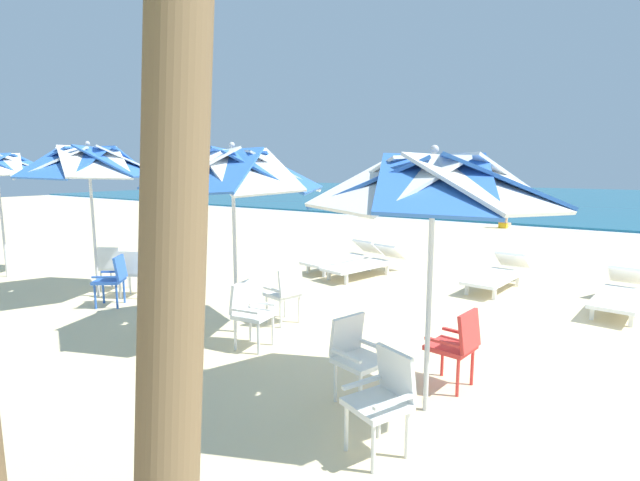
% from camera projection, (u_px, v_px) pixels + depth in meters
% --- Properties ---
extents(ground_plane, '(80.00, 80.00, 0.00)m').
position_uv_depth(ground_plane, '(526.00, 328.00, 7.01)').
color(ground_plane, beige).
extents(sea, '(80.00, 36.00, 0.10)m').
position_uv_depth(sea, '(621.00, 201.00, 32.20)').
color(sea, '#19607F').
rests_on(sea, ground).
extents(surf_foam, '(80.00, 0.70, 0.01)m').
position_uv_depth(surf_foam, '(598.00, 232.00, 17.27)').
color(surf_foam, white).
rests_on(surf_foam, ground).
extents(beach_umbrella_0, '(2.37, 2.37, 2.55)m').
position_uv_depth(beach_umbrella_0, '(433.00, 183.00, 4.30)').
color(beach_umbrella_0, silver).
rests_on(beach_umbrella_0, ground).
extents(plastic_chair_0, '(0.56, 0.54, 0.87)m').
position_uv_depth(plastic_chair_0, '(356.00, 354.00, 4.76)').
color(plastic_chair_0, white).
rests_on(plastic_chair_0, ground).
extents(plastic_chair_1, '(0.52, 0.49, 0.87)m').
position_uv_depth(plastic_chair_1, '(457.00, 343.00, 5.04)').
color(plastic_chair_1, red).
rests_on(plastic_chair_1, ground).
extents(plastic_chair_2, '(0.58, 0.60, 0.87)m').
position_uv_depth(plastic_chair_2, '(383.00, 396.00, 3.89)').
color(plastic_chair_2, white).
rests_on(plastic_chair_2, ground).
extents(beach_umbrella_1, '(2.51, 2.51, 2.68)m').
position_uv_depth(beach_umbrella_1, '(233.00, 172.00, 6.49)').
color(beach_umbrella_1, silver).
rests_on(beach_umbrella_1, ground).
extents(plastic_chair_3, '(0.56, 0.53, 0.87)m').
position_uv_depth(plastic_chair_3, '(286.00, 292.00, 7.13)').
color(plastic_chair_3, white).
rests_on(plastic_chair_3, ground).
extents(plastic_chair_4, '(0.53, 0.50, 0.87)m').
position_uv_depth(plastic_chair_4, '(249.00, 310.00, 6.20)').
color(plastic_chair_4, white).
rests_on(plastic_chair_4, ground).
extents(plastic_chair_5, '(0.57, 0.59, 0.87)m').
position_uv_depth(plastic_chair_5, '(162.00, 304.00, 6.46)').
color(plastic_chair_5, white).
rests_on(plastic_chair_5, ground).
extents(beach_umbrella_2, '(2.55, 2.55, 2.79)m').
position_uv_depth(beach_umbrella_2, '(89.00, 164.00, 8.33)').
color(beach_umbrella_2, silver).
rests_on(beach_umbrella_2, ground).
extents(plastic_chair_6, '(0.60, 0.62, 0.87)m').
position_uv_depth(plastic_chair_6, '(132.00, 270.00, 8.58)').
color(plastic_chair_6, white).
rests_on(plastic_chair_6, ground).
extents(plastic_chair_7, '(0.60, 0.62, 0.87)m').
position_uv_depth(plastic_chair_7, '(112.00, 265.00, 9.02)').
color(plastic_chair_7, white).
rests_on(plastic_chair_7, ground).
extents(plastic_chair_8, '(0.63, 0.63, 0.87)m').
position_uv_depth(plastic_chair_8, '(113.00, 277.00, 8.04)').
color(plastic_chair_8, blue).
rests_on(plastic_chair_8, ground).
extents(sun_lounger_0, '(0.82, 2.19, 0.62)m').
position_uv_depth(sun_lounger_0, '(621.00, 294.00, 7.81)').
color(sun_lounger_0, white).
rests_on(sun_lounger_0, ground).
extents(sun_lounger_1, '(0.83, 2.20, 0.62)m').
position_uv_depth(sun_lounger_1, '(498.00, 274.00, 9.24)').
color(sun_lounger_1, white).
rests_on(sun_lounger_1, ground).
extents(sun_lounger_2, '(1.10, 2.23, 0.62)m').
position_uv_depth(sun_lounger_2, '(365.00, 263.00, 10.30)').
color(sun_lounger_2, white).
rests_on(sun_lounger_2, ground).
extents(sun_lounger_3, '(1.09, 2.23, 0.62)m').
position_uv_depth(sun_lounger_3, '(343.00, 258.00, 10.94)').
color(sun_lounger_3, white).
rests_on(sun_lounger_3, ground).
extents(beachgoer_seated, '(0.30, 0.93, 0.92)m').
position_uv_depth(beachgoer_seated, '(504.00, 220.00, 18.47)').
color(beachgoer_seated, yellow).
rests_on(beachgoer_seated, ground).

